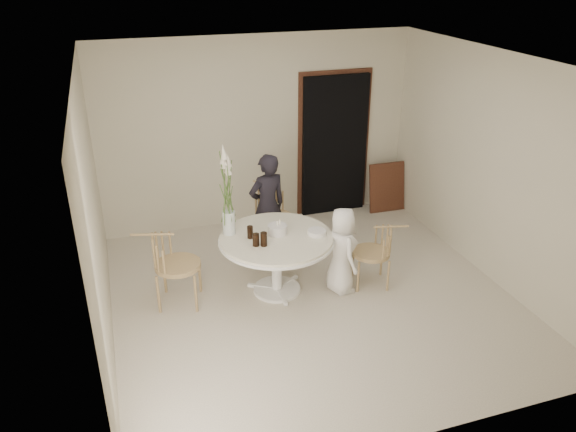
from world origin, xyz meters
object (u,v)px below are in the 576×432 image
object	(u,v)px
girl	(267,206)
chair_right	(381,246)
flower_vase	(227,195)
chair_far	(269,209)
chair_left	(166,258)
birthday_cake	(277,229)
table	(277,245)
boy	(342,251)

from	to	relation	value
girl	chair_right	bearing A→B (deg)	121.98
flower_vase	chair_right	bearing A→B (deg)	-14.88
chair_far	flower_vase	distance (m)	1.29
chair_far	flower_vase	size ratio (longest dim) A/B	0.81
chair_left	birthday_cake	world-z (taller)	chair_left
chair_right	table	bearing A→B (deg)	-85.97
chair_left	birthday_cake	xyz separation A→B (m)	(1.28, -0.10, 0.20)
chair_right	chair_left	size ratio (longest dim) A/B	0.87
table	girl	distance (m)	0.91
boy	table	bearing A→B (deg)	70.65
girl	birthday_cake	world-z (taller)	girl
chair_left	flower_vase	size ratio (longest dim) A/B	0.83
chair_far	birthday_cake	bearing A→B (deg)	-119.83
table	chair_right	bearing A→B (deg)	-9.91
chair_far	birthday_cake	world-z (taller)	birthday_cake
boy	chair_left	bearing A→B (deg)	76.14
table	flower_vase	xyz separation A→B (m)	(-0.49, 0.24, 0.60)
girl	chair_far	bearing A→B (deg)	-122.64
flower_vase	birthday_cake	bearing A→B (deg)	-18.95
chair_right	chair_far	bearing A→B (deg)	-128.75
boy	flower_vase	bearing A→B (deg)	66.39
chair_right	birthday_cake	distance (m)	1.26
chair_far	chair_left	size ratio (longest dim) A/B	0.98
table	girl	size ratio (longest dim) A/B	0.94
boy	birthday_cake	xyz separation A→B (m)	(-0.70, 0.27, 0.25)
birthday_cake	chair_far	bearing A→B (deg)	79.29
chair_right	flower_vase	size ratio (longest dim) A/B	0.72
table	chair_far	bearing A→B (deg)	78.31
table	birthday_cake	distance (m)	0.18
chair_far	chair_left	world-z (taller)	chair_left
chair_far	girl	size ratio (longest dim) A/B	0.62
chair_right	birthday_cake	size ratio (longest dim) A/B	3.52
chair_left	boy	world-z (taller)	boy
boy	flower_vase	xyz separation A→B (m)	(-1.22, 0.45, 0.68)
chair_left	girl	bearing A→B (deg)	-46.17
boy	birthday_cake	bearing A→B (deg)	65.38
boy	flower_vase	distance (m)	1.47
chair_left	flower_vase	xyz separation A→B (m)	(0.75, 0.08, 0.63)
girl	boy	distance (m)	1.26
chair_far	birthday_cake	distance (m)	1.08
girl	birthday_cake	size ratio (longest dim) A/B	6.35
girl	boy	world-z (taller)	girl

